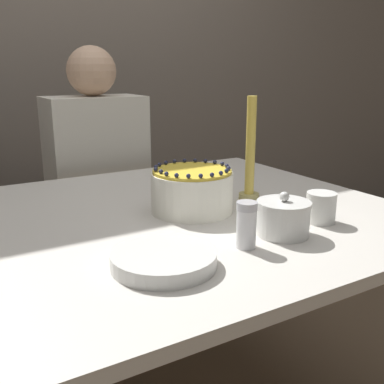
{
  "coord_description": "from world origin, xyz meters",
  "views": [
    {
      "loc": [
        -0.53,
        -1.07,
        1.13
      ],
      "look_at": [
        0.1,
        -0.02,
        0.8
      ],
      "focal_mm": 42.0,
      "sensor_mm": 36.0,
      "label": 1
    }
  ],
  "objects_px": {
    "sugar_bowl": "(283,218)",
    "cake": "(192,191)",
    "candle": "(250,158)",
    "person_man_blue_shirt": "(99,210)",
    "sugar_shaker": "(246,225)"
  },
  "relations": [
    {
      "from": "sugar_bowl",
      "to": "cake",
      "type": "bearing_deg",
      "value": 108.74
    },
    {
      "from": "sugar_bowl",
      "to": "candle",
      "type": "xyz_separation_m",
      "value": [
        0.12,
        0.29,
        0.09
      ]
    },
    {
      "from": "candle",
      "to": "person_man_blue_shirt",
      "type": "height_order",
      "value": "person_man_blue_shirt"
    },
    {
      "from": "cake",
      "to": "candle",
      "type": "bearing_deg",
      "value": 4.38
    },
    {
      "from": "cake",
      "to": "candle",
      "type": "distance_m",
      "value": 0.23
    },
    {
      "from": "sugar_bowl",
      "to": "person_man_blue_shirt",
      "type": "bearing_deg",
      "value": 95.62
    },
    {
      "from": "sugar_bowl",
      "to": "person_man_blue_shirt",
      "type": "xyz_separation_m",
      "value": [
        -0.1,
        1.05,
        -0.25
      ]
    },
    {
      "from": "cake",
      "to": "person_man_blue_shirt",
      "type": "xyz_separation_m",
      "value": [
        -0.01,
        0.78,
        -0.27
      ]
    },
    {
      "from": "sugar_shaker",
      "to": "candle",
      "type": "distance_m",
      "value": 0.4
    },
    {
      "from": "sugar_shaker",
      "to": "cake",
      "type": "bearing_deg",
      "value": 83.67
    },
    {
      "from": "cake",
      "to": "sugar_bowl",
      "type": "relative_size",
      "value": 1.76
    },
    {
      "from": "person_man_blue_shirt",
      "to": "sugar_shaker",
      "type": "bearing_deg",
      "value": 88.83
    },
    {
      "from": "sugar_bowl",
      "to": "person_man_blue_shirt",
      "type": "distance_m",
      "value": 1.09
    },
    {
      "from": "sugar_bowl",
      "to": "candle",
      "type": "bearing_deg",
      "value": 67.17
    },
    {
      "from": "person_man_blue_shirt",
      "to": "sugar_bowl",
      "type": "bearing_deg",
      "value": 95.62
    }
  ]
}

